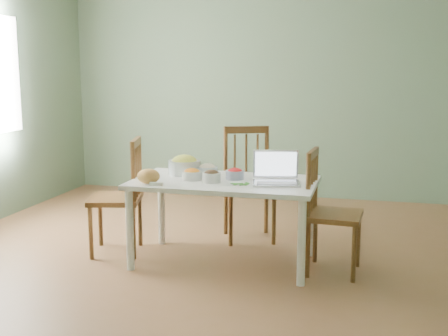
% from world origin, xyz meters
% --- Properties ---
extents(floor, '(5.00, 5.00, 0.00)m').
position_xyz_m(floor, '(0.00, 0.00, 0.00)').
color(floor, brown).
rests_on(floor, ground).
extents(wall_back, '(5.00, 0.00, 2.70)m').
position_xyz_m(wall_back, '(0.00, 2.50, 1.35)').
color(wall_back, '#576D51').
rests_on(wall_back, ground).
extents(wall_front, '(5.00, 0.00, 2.70)m').
position_xyz_m(wall_front, '(0.00, -2.50, 1.35)').
color(wall_front, '#576D51').
rests_on(wall_front, ground).
extents(dining_table, '(1.46, 0.82, 0.68)m').
position_xyz_m(dining_table, '(0.11, -0.08, 0.34)').
color(dining_table, white).
rests_on(dining_table, floor).
extents(chair_far, '(0.58, 0.57, 1.03)m').
position_xyz_m(chair_far, '(0.18, 0.60, 0.52)').
color(chair_far, '#381F12').
rests_on(chair_far, floor).
extents(chair_left, '(0.51, 0.53, 0.99)m').
position_xyz_m(chair_left, '(-0.85, -0.05, 0.49)').
color(chair_left, '#381F12').
rests_on(chair_left, floor).
extents(chair_right, '(0.43, 0.44, 0.95)m').
position_xyz_m(chair_right, '(0.99, -0.08, 0.48)').
color(chair_right, '#381F12').
rests_on(chair_right, floor).
extents(bread_boule, '(0.21, 0.21, 0.12)m').
position_xyz_m(bread_boule, '(-0.42, -0.35, 0.74)').
color(bread_boule, tan).
rests_on(bread_boule, dining_table).
extents(butter_stick, '(0.10, 0.04, 0.03)m').
position_xyz_m(butter_stick, '(-0.33, -0.41, 0.70)').
color(butter_stick, beige).
rests_on(butter_stick, dining_table).
extents(bowl_squash, '(0.29, 0.29, 0.16)m').
position_xyz_m(bowl_squash, '(-0.28, 0.10, 0.76)').
color(bowl_squash, yellow).
rests_on(bowl_squash, dining_table).
extents(bowl_carrot, '(0.16, 0.16, 0.09)m').
position_xyz_m(bowl_carrot, '(-0.14, -0.11, 0.73)').
color(bowl_carrot, orange).
rests_on(bowl_carrot, dining_table).
extents(bowl_onion, '(0.22, 0.22, 0.10)m').
position_xyz_m(bowl_onion, '(-0.07, 0.09, 0.73)').
color(bowl_onion, beige).
rests_on(bowl_onion, dining_table).
extents(bowl_mushroom, '(0.18, 0.18, 0.10)m').
position_xyz_m(bowl_mushroom, '(0.04, -0.18, 0.73)').
color(bowl_mushroom, '#3F2010').
rests_on(bowl_mushroom, dining_table).
extents(bowl_redpep, '(0.16, 0.16, 0.09)m').
position_xyz_m(bowl_redpep, '(0.19, -0.01, 0.73)').
color(bowl_redpep, '#BC0010').
rests_on(bowl_redpep, dining_table).
extents(bowl_broccoli, '(0.16, 0.16, 0.08)m').
position_xyz_m(bowl_broccoli, '(0.42, 0.12, 0.73)').
color(bowl_broccoli, '#175F1B').
rests_on(bowl_broccoli, dining_table).
extents(flatbread, '(0.22, 0.22, 0.02)m').
position_xyz_m(flatbread, '(0.42, 0.23, 0.69)').
color(flatbread, '#DEB47F').
rests_on(flatbread, dining_table).
extents(basil_bunch, '(0.18, 0.18, 0.02)m').
position_xyz_m(basil_bunch, '(0.27, -0.19, 0.69)').
color(basil_bunch, '#18660F').
rests_on(basil_bunch, dining_table).
extents(laptop, '(0.42, 0.38, 0.25)m').
position_xyz_m(laptop, '(0.54, -0.13, 0.81)').
color(laptop, silver).
rests_on(laptop, dining_table).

